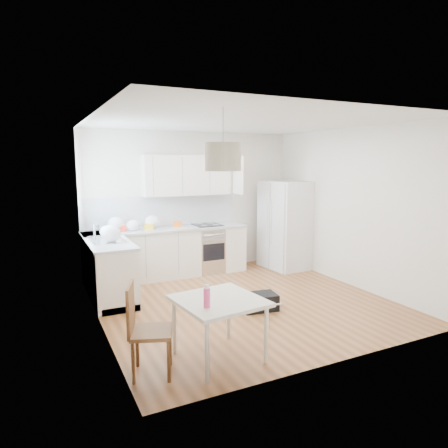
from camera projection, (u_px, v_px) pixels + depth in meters
name	position (u px, v px, depth m)	size (l,w,h in m)	color
floor	(242.00, 301.00, 6.14)	(4.20, 4.20, 0.00)	brown
ceiling	(244.00, 121.00, 5.72)	(4.20, 4.20, 0.00)	white
wall_back	(192.00, 202.00, 7.80)	(4.20, 4.20, 0.00)	white
wall_left	(97.00, 224.00, 5.03)	(4.20, 4.20, 0.00)	white
wall_right	(351.00, 208.00, 6.84)	(4.20, 4.20, 0.00)	white
window_glassblock	(85.00, 187.00, 5.99)	(0.02, 1.00, 1.00)	#BFE0F9
cabinets_back	(168.00, 253.00, 7.41)	(3.00, 0.60, 0.88)	white
cabinets_left	(108.00, 269.00, 6.36)	(0.60, 1.80, 0.88)	white
counter_back	(168.00, 229.00, 7.34)	(3.02, 0.64, 0.04)	#A2A4A7
counter_left	(106.00, 240.00, 6.29)	(0.64, 1.82, 0.04)	#A2A4A7
backsplash_back	(162.00, 211.00, 7.56)	(3.00, 0.01, 0.58)	white
backsplash_left	(86.00, 222.00, 6.12)	(0.01, 1.80, 0.58)	white
upper_cabinets	(187.00, 175.00, 7.51)	(1.70, 0.32, 0.75)	white
range_oven	(207.00, 249.00, 7.76)	(0.50, 0.61, 0.88)	silver
sink	(107.00, 240.00, 6.25)	(0.50, 0.80, 0.16)	silver
refrigerator	(286.00, 225.00, 7.98)	(0.84, 0.88, 1.75)	white
dining_table	(219.00, 305.00, 4.27)	(0.95, 0.95, 0.68)	beige
dining_chair	(152.00, 330.00, 3.97)	(0.40, 0.40, 0.95)	#523018
drink_bottle	(207.00, 296.00, 4.00)	(0.07, 0.07, 0.24)	#EC417C
gym_bag	(259.00, 302.00, 5.79)	(0.51, 0.33, 0.23)	black
pendant_lamp	(223.00, 157.00, 4.27)	(0.39, 0.39, 0.30)	#C1B695
grocery_bag_a	(116.00, 224.00, 6.97)	(0.29, 0.24, 0.26)	white
grocery_bag_b	(133.00, 225.00, 7.02)	(0.22, 0.19, 0.20)	white
grocery_bag_c	(152.00, 222.00, 7.27)	(0.27, 0.23, 0.24)	white
grocery_bag_d	(106.00, 231.00, 6.48)	(0.20, 0.17, 0.18)	white
grocery_bag_e	(111.00, 233.00, 6.06)	(0.29, 0.25, 0.26)	white
snack_orange	(177.00, 224.00, 7.48)	(0.15, 0.10, 0.11)	#D65713
snack_yellow	(149.00, 227.00, 7.12)	(0.16, 0.10, 0.11)	yellow
snack_red	(121.00, 228.00, 6.97)	(0.16, 0.10, 0.11)	red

